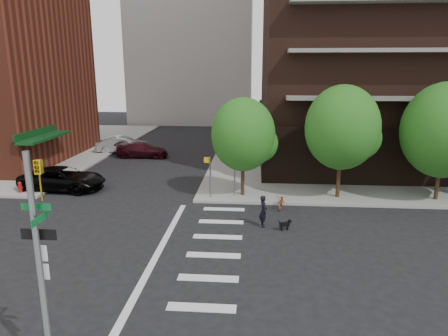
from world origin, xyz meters
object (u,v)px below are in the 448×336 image
parked_car_black (63,179)px  parked_car_maroon (142,150)px  dog_walker (263,211)px  parked_car_silver (123,145)px  scooter (281,201)px  fire_hydrant (20,187)px  traffic_signal (43,287)px

parked_car_black → parked_car_maroon: (2.48, 10.65, -0.09)m
parked_car_maroon → dog_walker: (10.96, -16.17, 0.14)m
parked_car_black → dog_walker: 14.53m
parked_car_silver → scooter: (14.51, -15.04, -0.41)m
fire_hydrant → parked_car_black: 2.64m
parked_car_black → fire_hydrant: bearing=122.1°
parked_car_maroon → parked_car_silver: size_ratio=0.96×
fire_hydrant → parked_car_silver: 13.94m
dog_walker → parked_car_maroon: bearing=23.7°
traffic_signal → scooter: traffic_signal is taller
traffic_signal → parked_car_maroon: traffic_signal is taller
parked_car_maroon → dog_walker: dog_walker is taller
traffic_signal → parked_car_silver: traffic_signal is taller
fire_hydrant → parked_car_black: size_ratio=0.13×
traffic_signal → dog_walker: traffic_signal is taller
parked_car_silver → dog_walker: bearing=-149.0°
parked_car_black → dog_walker: (13.44, -5.52, 0.06)m
parked_car_maroon → parked_car_black: bearing=167.0°
fire_hydrant → dog_walker: (15.74, -4.25, 0.29)m
parked_car_maroon → parked_car_silver: bearing=53.5°
parked_car_black → parked_car_silver: size_ratio=1.13×
parked_car_silver → dog_walker: dog_walker is taller
dog_walker → traffic_signal: bearing=142.3°
traffic_signal → parked_car_silver: (-7.69, 29.03, -1.88)m
traffic_signal → scooter: size_ratio=3.84×
scooter → parked_car_black: bearing=-179.0°
fire_hydrant → parked_car_silver: (2.34, 13.74, 0.27)m
fire_hydrant → parked_car_maroon: size_ratio=0.15×
scooter → dog_walker: bearing=-99.6°
traffic_signal → fire_hydrant: (-10.03, 15.29, -2.15)m
fire_hydrant → scooter: (16.85, -1.30, -0.14)m
parked_car_silver → scooter: bearing=-141.7°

